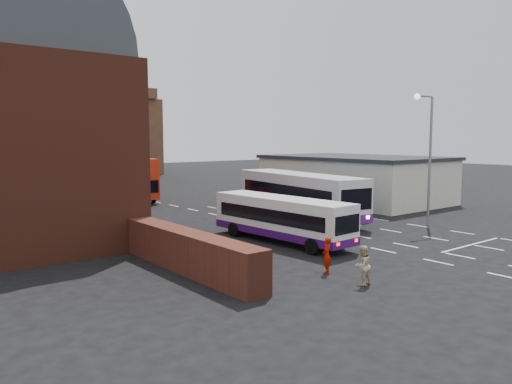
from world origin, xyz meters
TOP-DOWN VIEW (x-y plane):
  - ground at (0.00, 0.00)m, footprint 180.00×180.00m
  - forecourt_wall at (-10.20, 2.00)m, footprint 1.20×10.00m
  - cream_building at (15.00, 14.00)m, footprint 10.40×16.40m
  - brick_terrace at (-6.00, 46.00)m, footprint 22.00×10.00m
  - castle_keep at (6.00, 66.00)m, footprint 22.00×22.00m
  - bus_white_outbound at (-2.76, 4.23)m, footprint 2.74×9.49m
  - bus_white_inbound at (3.45, 9.32)m, footprint 4.54×12.60m
  - bus_blue at (6.00, 10.98)m, footprint 2.75×10.49m
  - bus_red_double at (-0.96, 28.12)m, footprint 3.88×10.40m
  - street_lamp at (8.30, 2.06)m, footprint 1.79×0.42m
  - pedestrian_red at (-5.62, -2.01)m, footprint 0.70×0.64m
  - pedestrian_beige at (-5.81, -4.16)m, footprint 0.80×0.63m

SIDE VIEW (x-z plane):
  - ground at x=0.00m, z-range 0.00..0.00m
  - pedestrian_red at x=-5.62m, z-range 0.00..1.60m
  - pedestrian_beige at x=-5.81m, z-range 0.00..1.63m
  - forecourt_wall at x=-10.20m, z-range 0.00..1.80m
  - bus_white_outbound at x=-2.76m, z-range 0.23..2.79m
  - bus_blue at x=6.00m, z-range 0.26..3.11m
  - bus_white_inbound at x=3.45m, z-range 0.30..3.66m
  - cream_building at x=15.00m, z-range 0.03..4.28m
  - bus_red_double at x=-0.96m, z-range 0.13..4.20m
  - street_lamp at x=8.30m, z-range 0.91..9.69m
  - brick_terrace at x=-6.00m, z-range 0.00..11.00m
  - castle_keep at x=6.00m, z-range 0.00..12.00m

